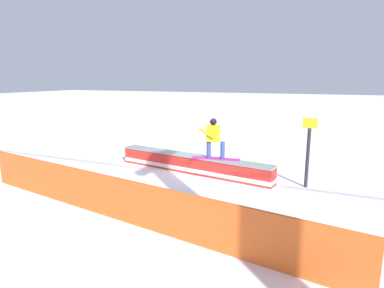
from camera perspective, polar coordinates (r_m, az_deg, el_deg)
name	(u,v)px	position (r m, az deg, el deg)	size (l,w,h in m)	color
ground_plane	(192,172)	(11.21, 0.00, -4.95)	(120.00, 120.00, 0.00)	white
grind_box	(192,164)	(11.13, 0.00, -3.61)	(5.77, 1.58, 0.60)	red
snowboarder	(214,137)	(10.47, 3.83, 1.15)	(1.61, 0.51, 1.32)	#CA2594
safety_fence	(121,200)	(7.55, -12.36, -9.51)	(10.15, 0.06, 0.99)	orange
trail_marker	(308,151)	(10.00, 19.68, -1.12)	(0.40, 0.10, 2.06)	#262628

